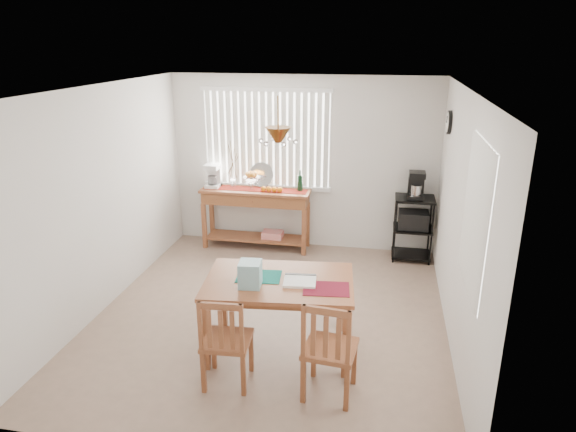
% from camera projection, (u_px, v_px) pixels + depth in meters
% --- Properties ---
extents(ground, '(4.00, 4.50, 0.01)m').
position_uv_depth(ground, '(271.00, 315.00, 6.04)').
color(ground, gray).
extents(room_shell, '(4.20, 4.70, 2.70)m').
position_uv_depth(room_shell, '(270.00, 175.00, 5.50)').
color(room_shell, silver).
rests_on(room_shell, ground).
extents(sideboard, '(1.65, 0.46, 0.93)m').
position_uv_depth(sideboard, '(256.00, 204.00, 7.79)').
color(sideboard, brown).
rests_on(sideboard, ground).
extents(sideboard_items, '(1.57, 0.39, 0.71)m').
position_uv_depth(sideboard_items, '(239.00, 179.00, 7.72)').
color(sideboard_items, maroon).
rests_on(sideboard_items, sideboard).
extents(wire_cart, '(0.55, 0.44, 0.94)m').
position_uv_depth(wire_cart, '(413.00, 222.00, 7.41)').
color(wire_cart, black).
rests_on(wire_cart, ground).
extents(cart_items, '(0.22, 0.27, 0.39)m').
position_uv_depth(cart_items, '(416.00, 185.00, 7.24)').
color(cart_items, black).
rests_on(cart_items, wire_cart).
extents(dining_table, '(1.57, 1.09, 0.79)m').
position_uv_depth(dining_table, '(279.00, 288.00, 5.16)').
color(dining_table, brown).
rests_on(dining_table, ground).
extents(table_items, '(1.18, 0.51, 0.25)m').
position_uv_depth(table_items, '(263.00, 276.00, 5.00)').
color(table_items, '#136D61').
rests_on(table_items, dining_table).
extents(chair_left, '(0.46, 0.46, 0.94)m').
position_uv_depth(chair_left, '(226.00, 341.00, 4.69)').
color(chair_left, brown).
rests_on(chair_left, ground).
extents(chair_right, '(0.50, 0.50, 0.98)m').
position_uv_depth(chair_right, '(329.00, 350.00, 4.52)').
color(chair_right, brown).
rests_on(chair_right, ground).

